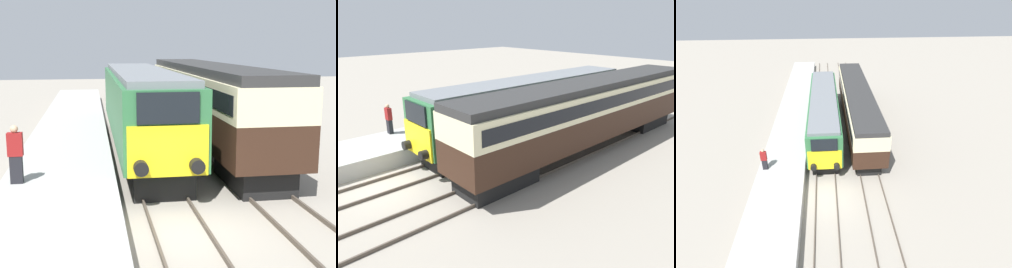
# 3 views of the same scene
# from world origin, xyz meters

# --- Properties ---
(ground_plane) EXTENTS (120.00, 120.00, 0.00)m
(ground_plane) POSITION_xyz_m (0.00, 0.00, 0.00)
(ground_plane) COLOR gray
(platform_left) EXTENTS (3.50, 50.00, 0.87)m
(platform_left) POSITION_xyz_m (-3.30, 8.00, 0.43)
(platform_left) COLOR #A8A8A3
(platform_left) RESTS_ON ground_plane
(rails_near_track) EXTENTS (1.51, 60.00, 0.14)m
(rails_near_track) POSITION_xyz_m (0.00, 5.00, 0.07)
(rails_near_track) COLOR #4C4238
(rails_near_track) RESTS_ON ground_plane
(rails_far_track) EXTENTS (1.50, 60.00, 0.14)m
(rails_far_track) POSITION_xyz_m (3.40, 5.00, 0.07)
(rails_far_track) COLOR #4C4238
(rails_far_track) RESTS_ON ground_plane
(locomotive) EXTENTS (2.70, 15.85, 3.86)m
(locomotive) POSITION_xyz_m (0.00, 9.63, 2.18)
(locomotive) COLOR black
(locomotive) RESTS_ON ground_plane
(passenger_carriage) EXTENTS (2.75, 18.11, 4.03)m
(passenger_carriage) POSITION_xyz_m (3.40, 10.74, 2.44)
(passenger_carriage) COLOR black
(passenger_carriage) RESTS_ON ground_plane
(person_on_platform) EXTENTS (0.44, 0.26, 1.76)m
(person_on_platform) POSITION_xyz_m (-4.49, 2.42, 1.75)
(person_on_platform) COLOR black
(person_on_platform) RESTS_ON platform_left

